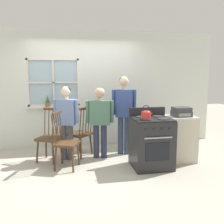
{
  "coord_description": "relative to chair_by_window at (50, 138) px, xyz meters",
  "views": [
    {
      "loc": [
        -0.41,
        -4.5,
        1.76
      ],
      "look_at": [
        0.44,
        0.11,
        1.0
      ],
      "focal_mm": 40.0,
      "sensor_mm": 36.0,
      "label": 1
    }
  ],
  "objects": [
    {
      "name": "stereo",
      "position": [
        2.54,
        -0.46,
        0.52
      ],
      "size": [
        0.34,
        0.29,
        0.18
      ],
      "color": "#38383A",
      "rests_on": "side_counter"
    },
    {
      "name": "side_counter",
      "position": [
        2.54,
        -0.44,
        -0.02
      ],
      "size": [
        0.55,
        0.5,
        0.9
      ],
      "color": "beige",
      "rests_on": "ground_plane"
    },
    {
      "name": "wall_back",
      "position": [
        0.79,
        0.99,
        0.87
      ],
      "size": [
        6.4,
        0.16,
        2.7
      ],
      "color": "silver",
      "rests_on": "ground_plane"
    },
    {
      "name": "stove",
      "position": [
        1.87,
        -0.67,
        0.0
      ],
      "size": [
        0.71,
        0.68,
        1.08
      ],
      "color": "#232326",
      "rests_on": "ground_plane"
    },
    {
      "name": "potted_plant",
      "position": [
        -0.07,
        0.9,
        0.61
      ],
      "size": [
        0.11,
        0.11,
        0.28
      ],
      "color": "#935B3D",
      "rests_on": "wall_back"
    },
    {
      "name": "ground_plane",
      "position": [
        0.75,
        -0.41,
        -0.47
      ],
      "size": [
        16.0,
        16.0,
        0.0
      ],
      "primitive_type": "plane",
      "color": "#B2AD9E"
    },
    {
      "name": "chair_near_wall",
      "position": [
        0.63,
        0.21,
        0.0
      ],
      "size": [
        0.58,
        0.58,
        1.05
      ],
      "rotation": [
        0.0,
        0.0,
        -2.33
      ],
      "color": "#4C331E",
      "rests_on": "ground_plane"
    },
    {
      "name": "person_elderly_left",
      "position": [
        0.34,
        0.02,
        0.41
      ],
      "size": [
        0.51,
        0.3,
        1.48
      ],
      "rotation": [
        0.0,
        0.0,
        -0.3
      ],
      "color": "#4C4C51",
      "rests_on": "ground_plane"
    },
    {
      "name": "person_adult_right",
      "position": [
        1.54,
        0.16,
        0.54
      ],
      "size": [
        0.52,
        0.29,
        1.66
      ],
      "rotation": [
        0.0,
        0.0,
        -0.23
      ],
      "color": "#384766",
      "rests_on": "ground_plane"
    },
    {
      "name": "chair_by_window",
      "position": [
        0.0,
        0.0,
        0.0
      ],
      "size": [
        0.55,
        0.55,
        1.05
      ],
      "rotation": [
        0.0,
        0.0,
        -0.47
      ],
      "color": "#4C331E",
      "rests_on": "ground_plane"
    },
    {
      "name": "person_teen_center",
      "position": [
        1.01,
        0.02,
        0.4
      ],
      "size": [
        0.57,
        0.27,
        1.44
      ],
      "rotation": [
        0.0,
        0.0,
        -0.16
      ],
      "color": "#2D3347",
      "rests_on": "ground_plane"
    },
    {
      "name": "chair_center_cluster",
      "position": [
        0.31,
        -0.43,
        0.0
      ],
      "size": [
        0.52,
        0.53,
        1.05
      ],
      "rotation": [
        0.0,
        0.0,
        1.22
      ],
      "color": "#4C331E",
      "rests_on": "ground_plane"
    },
    {
      "name": "kettle",
      "position": [
        1.71,
        -0.8,
        0.55
      ],
      "size": [
        0.21,
        0.17,
        0.25
      ],
      "color": "red",
      "rests_on": "stove"
    }
  ]
}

